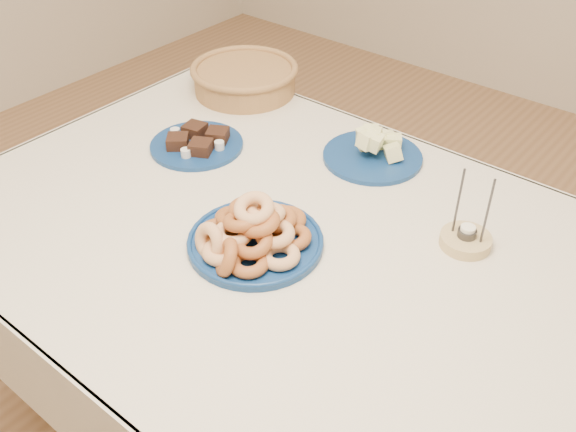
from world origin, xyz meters
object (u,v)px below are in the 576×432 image
object	(u,v)px
dining_table	(302,277)
donut_platter	(253,234)
brownie_plate	(197,143)
melon_plate	(374,149)
wicker_basket	(245,77)
candle_holder	(466,239)

from	to	relation	value
dining_table	donut_platter	world-z (taller)	donut_platter
donut_platter	brownie_plate	xyz separation A→B (m)	(-0.40, 0.22, -0.02)
melon_plate	brownie_plate	world-z (taller)	melon_plate
dining_table	wicker_basket	bearing A→B (deg)	141.79
donut_platter	brownie_plate	size ratio (longest dim) A/B	1.17
dining_table	melon_plate	bearing A→B (deg)	100.10
dining_table	brownie_plate	bearing A→B (deg)	163.85
melon_plate	brownie_plate	size ratio (longest dim) A/B	1.02
candle_holder	donut_platter	bearing A→B (deg)	-140.18
melon_plate	candle_holder	distance (m)	0.40
brownie_plate	wicker_basket	bearing A→B (deg)	110.69
candle_holder	wicker_basket	bearing A→B (deg)	163.96
candle_holder	melon_plate	bearing A→B (deg)	153.03
melon_plate	wicker_basket	world-z (taller)	same
dining_table	brownie_plate	distance (m)	0.50
melon_plate	donut_platter	bearing A→B (deg)	-90.10
donut_platter	wicker_basket	xyz separation A→B (m)	(-0.52, 0.55, 0.01)
dining_table	candle_holder	xyz separation A→B (m)	(0.28, 0.21, 0.12)
wicker_basket	candle_holder	distance (m)	0.91
wicker_basket	brownie_plate	bearing A→B (deg)	-69.31
brownie_plate	wicker_basket	xyz separation A→B (m)	(-0.13, 0.33, 0.03)
wicker_basket	dining_table	bearing A→B (deg)	-38.21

